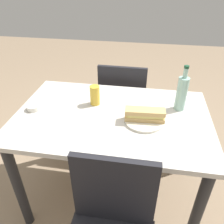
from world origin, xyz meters
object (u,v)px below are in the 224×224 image
(olive_bowl, at_px, (33,107))
(water_bottle, at_px, (182,93))
(baguette_sandwich_near, at_px, (145,115))
(beer_glass, at_px, (95,95))
(dining_table, at_px, (112,130))
(knife_near, at_px, (142,114))
(chair_far, at_px, (123,102))
(plate_near, at_px, (144,120))

(olive_bowl, bearing_deg, water_bottle, 9.96)
(baguette_sandwich_near, bearing_deg, beer_glass, 155.41)
(dining_table, relative_size, olive_bowl, 14.51)
(water_bottle, distance_m, olive_bowl, 0.92)
(dining_table, height_order, beer_glass, beer_glass)
(baguette_sandwich_near, xyz_separation_m, olive_bowl, (-0.69, 0.02, -0.03))
(beer_glass, bearing_deg, water_bottle, 2.93)
(water_bottle, height_order, olive_bowl, water_bottle)
(knife_near, height_order, olive_bowl, olive_bowl)
(beer_glass, bearing_deg, chair_far, 74.76)
(baguette_sandwich_near, distance_m, beer_glass, 0.36)
(water_bottle, bearing_deg, chair_far, 132.43)
(baguette_sandwich_near, bearing_deg, chair_far, 107.57)
(chair_far, xyz_separation_m, beer_glass, (-0.13, -0.47, 0.31))
(plate_near, relative_size, water_bottle, 0.80)
(water_bottle, bearing_deg, baguette_sandwich_near, -139.99)
(plate_near, relative_size, olive_bowl, 2.85)
(plate_near, xyz_separation_m, knife_near, (-0.01, 0.05, 0.01))
(water_bottle, bearing_deg, plate_near, -139.99)
(plate_near, bearing_deg, knife_near, 106.35)
(knife_near, distance_m, olive_bowl, 0.67)
(plate_near, xyz_separation_m, water_bottle, (0.21, 0.18, 0.11))
(chair_far, height_order, baguette_sandwich_near, chair_far)
(plate_near, distance_m, olive_bowl, 0.69)
(plate_near, xyz_separation_m, baguette_sandwich_near, (0.00, 0.00, 0.04))
(dining_table, height_order, baguette_sandwich_near, baguette_sandwich_near)
(chair_far, relative_size, knife_near, 4.72)
(olive_bowl, bearing_deg, dining_table, 2.45)
(baguette_sandwich_near, xyz_separation_m, beer_glass, (-0.32, 0.15, 0.01))
(chair_far, xyz_separation_m, knife_near, (0.18, -0.57, 0.27))
(knife_near, relative_size, olive_bowl, 2.21)
(chair_far, relative_size, olive_bowl, 10.46)
(plate_near, bearing_deg, baguette_sandwich_near, 0.00)
(water_bottle, relative_size, beer_glass, 2.26)
(chair_far, distance_m, baguette_sandwich_near, 0.71)
(chair_far, xyz_separation_m, olive_bowl, (-0.49, -0.60, 0.26))
(dining_table, bearing_deg, water_bottle, 18.65)
(water_bottle, xyz_separation_m, olive_bowl, (-0.90, -0.16, -0.10))
(chair_far, height_order, plate_near, chair_far)
(dining_table, relative_size, knife_near, 6.55)
(plate_near, bearing_deg, dining_table, 168.67)
(baguette_sandwich_near, bearing_deg, water_bottle, 40.01)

